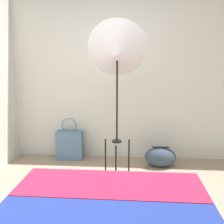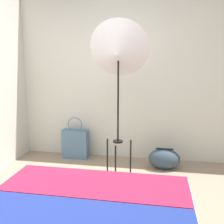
% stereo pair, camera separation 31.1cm
% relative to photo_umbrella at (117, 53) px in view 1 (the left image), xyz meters
% --- Properties ---
extents(wall_back, '(8.00, 0.05, 2.60)m').
position_rel_photo_umbrella_xyz_m(wall_back, '(-0.18, 0.72, -0.26)').
color(wall_back, beige).
rests_on(wall_back, ground_plane).
extents(photo_umbrella, '(0.74, 0.49, 1.95)m').
position_rel_photo_umbrella_xyz_m(photo_umbrella, '(0.00, 0.00, 0.00)').
color(photo_umbrella, black).
rests_on(photo_umbrella, ground_plane).
extents(tote_bag, '(0.39, 0.17, 0.64)m').
position_rel_photo_umbrella_xyz_m(tote_bag, '(-0.74, 0.53, -1.33)').
color(tote_bag, slate).
rests_on(tote_bag, ground_plane).
extents(duffel_bag, '(0.43, 0.28, 0.29)m').
position_rel_photo_umbrella_xyz_m(duffel_bag, '(0.59, 0.34, -1.42)').
color(duffel_bag, '#2D3D4C').
rests_on(duffel_bag, ground_plane).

